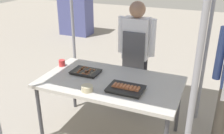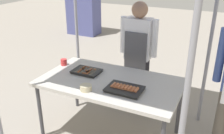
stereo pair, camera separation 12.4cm
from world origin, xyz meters
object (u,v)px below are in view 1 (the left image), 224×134
Objects in this scene: stall_table at (110,85)px; tray_meat_skewers at (86,72)px; drink_cup_near_edge at (62,63)px; neighbor_stall_left at (75,1)px; vendor_woman at (136,49)px; condiment_bowl at (87,88)px; tray_grilled_sausages at (126,89)px.

tray_meat_skewers is (-0.36, 0.07, 0.07)m from stall_table.
neighbor_stall_left reaches higher than drink_cup_near_edge.
tray_meat_skewers is 0.79m from vendor_woman.
stall_table is at bearing 67.96° from condiment_bowl.
drink_cup_near_edge reaches higher than tray_grilled_sausages.
neighbor_stall_left is at bearing 122.08° from tray_meat_skewers.
neighbor_stall_left is (-1.97, 3.69, 0.15)m from drink_cup_near_edge.
tray_meat_skewers is 2.70× the size of condiment_bowl.
vendor_woman reaches higher than drink_cup_near_edge.
drink_cup_near_edge is (-0.62, 0.47, 0.01)m from condiment_bowl.
vendor_woman reaches higher than tray_grilled_sausages.
tray_meat_skewers is 0.18× the size of neighbor_stall_left.
vendor_woman is (0.06, 0.74, 0.21)m from stall_table.
condiment_bowl is at bearing -112.04° from stall_table.
tray_grilled_sausages is 1.14× the size of tray_meat_skewers.
tray_meat_skewers is (-0.60, 0.22, -0.00)m from tray_grilled_sausages.
tray_grilled_sausages is (0.24, -0.15, 0.07)m from stall_table.
condiment_bowl is at bearing -59.76° from tray_meat_skewers.
stall_table is at bearing -11.76° from tray_meat_skewers.
tray_meat_skewers is 0.40m from drink_cup_near_edge.
condiment_bowl is at bearing -37.31° from drink_cup_near_edge.
tray_meat_skewers reaches higher than stall_table.
tray_meat_skewers is at bearing 120.24° from condiment_bowl.
tray_grilled_sausages is 0.41m from condiment_bowl.
stall_table is 1.04× the size of vendor_woman.
neighbor_stall_left is at bearing 121.91° from condiment_bowl.
tray_meat_skewers is 0.22× the size of vendor_woman.
condiment_bowl reaches higher than tray_meat_skewers.
stall_table is 4.75× the size of tray_meat_skewers.
stall_table is 0.77m from drink_cup_near_edge.
tray_meat_skewers is at bearing 57.71° from vendor_woman.
tray_meat_skewers is 4.18× the size of drink_cup_near_edge.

